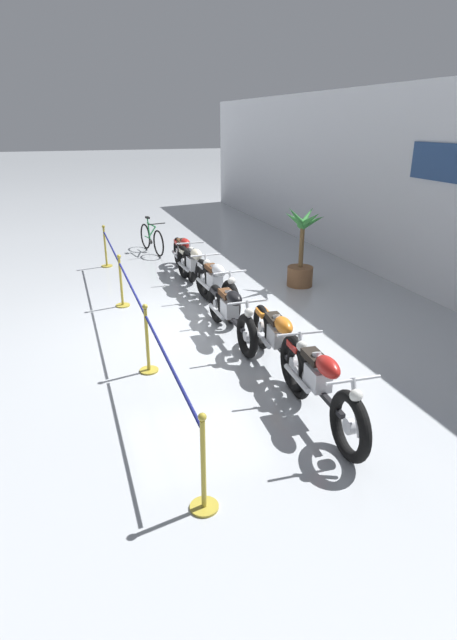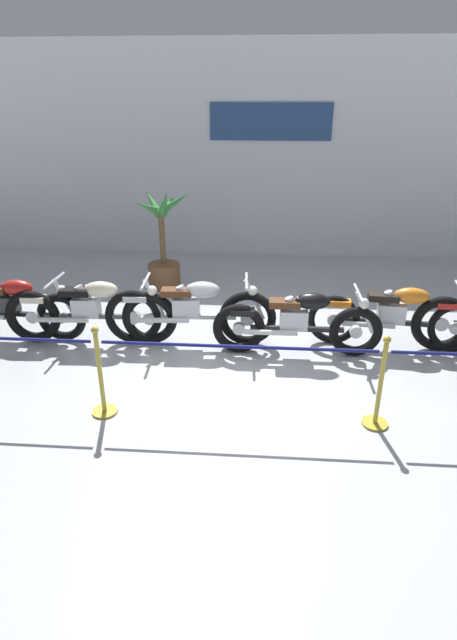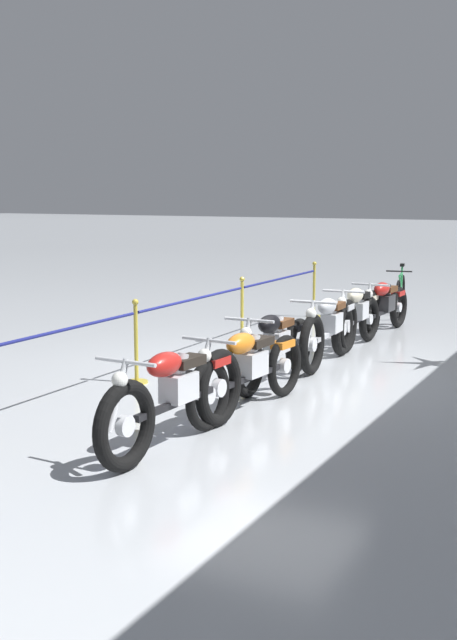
{
  "view_description": "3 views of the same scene",
  "coord_description": "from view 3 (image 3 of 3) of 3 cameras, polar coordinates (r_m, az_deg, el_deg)",
  "views": [
    {
      "loc": [
        8.13,
        -2.05,
        3.44
      ],
      "look_at": [
        1.08,
        0.31,
        0.47
      ],
      "focal_mm": 28.0,
      "sensor_mm": 36.0,
      "label": 1
    },
    {
      "loc": [
        0.28,
        -5.57,
        3.24
      ],
      "look_at": [
        -0.17,
        0.49,
        0.46
      ],
      "focal_mm": 28.0,
      "sensor_mm": 36.0,
      "label": 2
    },
    {
      "loc": [
        9.64,
        4.4,
        2.35
      ],
      "look_at": [
        1.48,
        0.19,
        0.88
      ],
      "focal_mm": 45.0,
      "sensor_mm": 36.0,
      "label": 3
    }
  ],
  "objects": [
    {
      "name": "stanchion_mid_left",
      "position": [
        12.51,
        0.97,
        -0.07
      ],
      "size": [
        0.28,
        0.28,
        1.05
      ],
      "color": "gold",
      "rests_on": "ground"
    },
    {
      "name": "motorcycle_red_0",
      "position": [
        13.59,
        11.02,
        0.93
      ],
      "size": [
        2.24,
        0.62,
        0.93
      ],
      "color": "black",
      "rests_on": "ground"
    },
    {
      "name": "motorcycle_orange_4",
      "position": [
        8.6,
        1.44,
        -3.51
      ],
      "size": [
        2.33,
        0.62,
        0.94
      ],
      "color": "black",
      "rests_on": "ground"
    },
    {
      "name": "motorcycle_silver_2",
      "position": [
        11.15,
        7.25,
        -0.58
      ],
      "size": [
        2.38,
        0.62,
        0.98
      ],
      "color": "black",
      "rests_on": "ground"
    },
    {
      "name": "stanchion_far_left",
      "position": [
        12.4,
        0.85,
        1.55
      ],
      "size": [
        9.07,
        0.28,
        1.05
      ],
      "color": "gold",
      "rests_on": "ground"
    },
    {
      "name": "bicycle",
      "position": [
        15.9,
        12.12,
        1.79
      ],
      "size": [
        1.72,
        0.5,
        0.96
      ],
      "color": "black",
      "rests_on": "ground"
    },
    {
      "name": "motorcycle_red_5",
      "position": [
        7.45,
        -3.8,
        -5.44
      ],
      "size": [
        2.34,
        0.62,
        0.97
      ],
      "color": "black",
      "rests_on": "ground"
    },
    {
      "name": "ground_plane",
      "position": [
        10.85,
        2.71,
        -3.42
      ],
      "size": [
        120.0,
        120.0,
        0.0
      ],
      "primitive_type": "plane",
      "color": "#B2B7BC"
    },
    {
      "name": "motorcycle_cream_1",
      "position": [
        12.47,
        9.17,
        0.32
      ],
      "size": [
        2.41,
        0.62,
        0.96
      ],
      "color": "black",
      "rests_on": "ground"
    },
    {
      "name": "stanchion_mid_right",
      "position": [
        9.99,
        -6.58,
        -2.47
      ],
      "size": [
        0.28,
        0.28,
        1.05
      ],
      "color": "gold",
      "rests_on": "ground"
    },
    {
      "name": "motorcycle_black_3",
      "position": [
        9.9,
        3.3,
        -1.96
      ],
      "size": [
        2.26,
        0.62,
        0.93
      ],
      "color": "black",
      "rests_on": "ground"
    }
  ]
}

